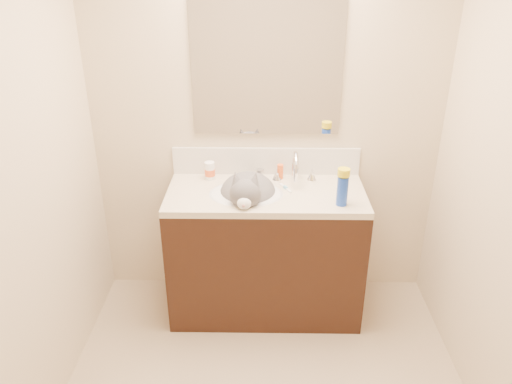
{
  "coord_description": "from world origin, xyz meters",
  "views": [
    {
      "loc": [
        -0.02,
        -1.74,
        2.17
      ],
      "look_at": [
        -0.06,
        0.92,
        0.88
      ],
      "focal_mm": 35.0,
      "sensor_mm": 36.0,
      "label": 1
    }
  ],
  "objects_px": {
    "vanity_cabinet": "(265,254)",
    "faucet": "(295,170)",
    "silver_jar": "(260,173)",
    "spray_can": "(342,191)",
    "cat": "(248,194)",
    "basin": "(246,204)",
    "amber_bottle": "(280,172)",
    "pill_bottle": "(210,171)"
  },
  "relations": [
    {
      "from": "vanity_cabinet",
      "to": "amber_bottle",
      "type": "relative_size",
      "value": 12.46
    },
    {
      "from": "vanity_cabinet",
      "to": "pill_bottle",
      "type": "xyz_separation_m",
      "value": [
        -0.36,
        0.18,
        0.51
      ]
    },
    {
      "from": "vanity_cabinet",
      "to": "pill_bottle",
      "type": "height_order",
      "value": "pill_bottle"
    },
    {
      "from": "vanity_cabinet",
      "to": "spray_can",
      "type": "bearing_deg",
      "value": -21.03
    },
    {
      "from": "cat",
      "to": "amber_bottle",
      "type": "height_order",
      "value": "cat"
    },
    {
      "from": "faucet",
      "to": "cat",
      "type": "xyz_separation_m",
      "value": [
        -0.29,
        -0.16,
        -0.1
      ]
    },
    {
      "from": "vanity_cabinet",
      "to": "spray_can",
      "type": "distance_m",
      "value": 0.71
    },
    {
      "from": "basin",
      "to": "silver_jar",
      "type": "xyz_separation_m",
      "value": [
        0.08,
        0.24,
        0.1
      ]
    },
    {
      "from": "vanity_cabinet",
      "to": "spray_can",
      "type": "height_order",
      "value": "spray_can"
    },
    {
      "from": "faucet",
      "to": "amber_bottle",
      "type": "bearing_deg",
      "value": 149.38
    },
    {
      "from": "cat",
      "to": "silver_jar",
      "type": "bearing_deg",
      "value": 75.57
    },
    {
      "from": "vanity_cabinet",
      "to": "silver_jar",
      "type": "xyz_separation_m",
      "value": [
        -0.04,
        0.21,
        0.48
      ]
    },
    {
      "from": "spray_can",
      "to": "cat",
      "type": "bearing_deg",
      "value": 164.75
    },
    {
      "from": "basin",
      "to": "spray_can",
      "type": "distance_m",
      "value": 0.59
    },
    {
      "from": "basin",
      "to": "vanity_cabinet",
      "type": "bearing_deg",
      "value": 14.04
    },
    {
      "from": "vanity_cabinet",
      "to": "cat",
      "type": "bearing_deg",
      "value": -170.61
    },
    {
      "from": "faucet",
      "to": "cat",
      "type": "height_order",
      "value": "faucet"
    },
    {
      "from": "pill_bottle",
      "to": "spray_can",
      "type": "distance_m",
      "value": 0.86
    },
    {
      "from": "basin",
      "to": "silver_jar",
      "type": "relative_size",
      "value": 7.71
    },
    {
      "from": "faucet",
      "to": "silver_jar",
      "type": "xyz_separation_m",
      "value": [
        -0.22,
        0.07,
        -0.06
      ]
    },
    {
      "from": "pill_bottle",
      "to": "silver_jar",
      "type": "relative_size",
      "value": 1.97
    },
    {
      "from": "faucet",
      "to": "silver_jar",
      "type": "relative_size",
      "value": 4.8
    },
    {
      "from": "pill_bottle",
      "to": "faucet",
      "type": "bearing_deg",
      "value": -4.34
    },
    {
      "from": "faucet",
      "to": "silver_jar",
      "type": "height_order",
      "value": "faucet"
    },
    {
      "from": "cat",
      "to": "spray_can",
      "type": "height_order",
      "value": "cat"
    },
    {
      "from": "silver_jar",
      "to": "spray_can",
      "type": "bearing_deg",
      "value": -38.3
    },
    {
      "from": "cat",
      "to": "basin",
      "type": "bearing_deg",
      "value": -127.26
    },
    {
      "from": "basin",
      "to": "amber_bottle",
      "type": "distance_m",
      "value": 0.33
    },
    {
      "from": "basin",
      "to": "cat",
      "type": "bearing_deg",
      "value": 49.68
    },
    {
      "from": "basin",
      "to": "amber_bottle",
      "type": "relative_size",
      "value": 4.67
    },
    {
      "from": "vanity_cabinet",
      "to": "faucet",
      "type": "relative_size",
      "value": 4.29
    },
    {
      "from": "spray_can",
      "to": "pill_bottle",
      "type": "bearing_deg",
      "value": 156.41
    },
    {
      "from": "cat",
      "to": "pill_bottle",
      "type": "xyz_separation_m",
      "value": [
        -0.25,
        0.2,
        0.07
      ]
    },
    {
      "from": "pill_bottle",
      "to": "spray_can",
      "type": "xyz_separation_m",
      "value": [
        0.79,
        -0.34,
        0.03
      ]
    },
    {
      "from": "faucet",
      "to": "pill_bottle",
      "type": "xyz_separation_m",
      "value": [
        -0.54,
        0.04,
        -0.03
      ]
    },
    {
      "from": "pill_bottle",
      "to": "spray_can",
      "type": "height_order",
      "value": "spray_can"
    },
    {
      "from": "faucet",
      "to": "cat",
      "type": "distance_m",
      "value": 0.34
    },
    {
      "from": "silver_jar",
      "to": "amber_bottle",
      "type": "bearing_deg",
      "value": -6.76
    },
    {
      "from": "faucet",
      "to": "pill_bottle",
      "type": "bearing_deg",
      "value": 175.66
    },
    {
      "from": "basin",
      "to": "silver_jar",
      "type": "bearing_deg",
      "value": 71.12
    },
    {
      "from": "basin",
      "to": "amber_bottle",
      "type": "height_order",
      "value": "amber_bottle"
    },
    {
      "from": "silver_jar",
      "to": "spray_can",
      "type": "height_order",
      "value": "spray_can"
    }
  ]
}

